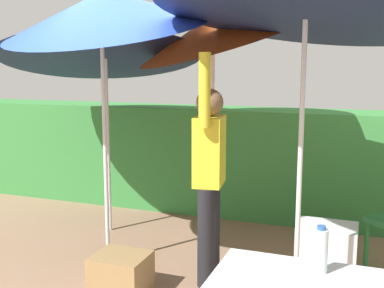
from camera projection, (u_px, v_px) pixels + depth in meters
ground_plane at (180, 276)px, 4.12m from camera, size 24.00×24.00×0.00m
hedge_row at (239, 161)px, 5.81m from camera, size 8.00×0.70×1.27m
umbrella_orange at (101, 40)px, 4.92m from camera, size 2.17×2.13×2.54m
umbrella_yellow at (215, 30)px, 4.46m from camera, size 1.64×1.57×2.57m
umbrella_navy at (105, 11)px, 4.02m from camera, size 1.77×1.77×2.62m
person_vendor at (209, 171)px, 3.92m from camera, size 0.27×0.56×1.88m
cooler_box at (326, 248)px, 4.20m from camera, size 0.51×0.38×0.41m
crate_cardboard at (121, 274)px, 3.80m from camera, size 0.43×0.36×0.31m
bottle_water at (321, 250)px, 2.36m from camera, size 0.07×0.07×0.24m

